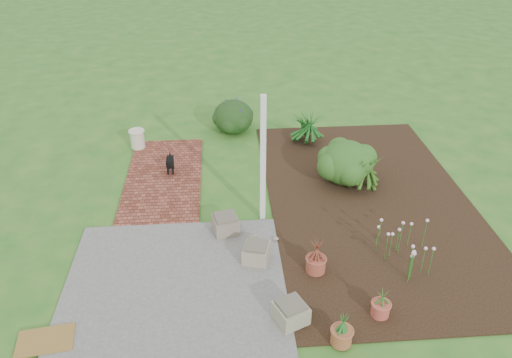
{
  "coord_description": "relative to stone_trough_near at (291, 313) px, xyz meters",
  "views": [
    {
      "loc": [
        -0.42,
        -7.64,
        5.56
      ],
      "look_at": [
        0.2,
        0.4,
        0.7
      ],
      "focal_mm": 35.0,
      "sensor_mm": 36.0,
      "label": 1
    }
  ],
  "objects": [
    {
      "name": "agapanthus_clump_back",
      "position": [
        1.99,
        3.58,
        0.32
      ],
      "size": [
        1.24,
        1.24,
        0.95
      ],
      "primitive_type": null,
      "rotation": [
        0.0,
        0.0,
        0.19
      ],
      "color": "#10390F",
      "rests_on": "garden_bed"
    },
    {
      "name": "ground",
      "position": [
        -0.48,
        2.53,
        -0.18
      ],
      "size": [
        80.0,
        80.0,
        0.0
      ],
      "primitive_type": "plane",
      "color": "#266520",
      "rests_on": "ground"
    },
    {
      "name": "terracotta_pot_bronze",
      "position": [
        0.56,
        1.05,
        -0.02
      ],
      "size": [
        0.36,
        0.36,
        0.26
      ],
      "primitive_type": "cylinder",
      "rotation": [
        0.0,
        0.0,
        0.13
      ],
      "color": "#9B4734",
      "rests_on": "garden_bed"
    },
    {
      "name": "concrete_patio",
      "position": [
        -1.73,
        0.78,
        -0.16
      ],
      "size": [
        3.5,
        3.5,
        0.04
      ],
      "primitive_type": "cube",
      "color": "#5B5B59",
      "rests_on": "ground"
    },
    {
      "name": "black_dog",
      "position": [
        -2.04,
        4.43,
        0.12
      ],
      "size": [
        0.16,
        0.51,
        0.44
      ],
      "rotation": [
        0.0,
        0.0,
        0.03
      ],
      "color": "black",
      "rests_on": "brick_path"
    },
    {
      "name": "pink_flower_patch",
      "position": [
        2.12,
        1.14,
        0.19
      ],
      "size": [
        1.26,
        1.26,
        0.69
      ],
      "primitive_type": null,
      "rotation": [
        0.0,
        0.0,
        -0.19
      ],
      "color": "#113D0F",
      "rests_on": "garden_bed"
    },
    {
      "name": "brick_path",
      "position": [
        -2.18,
        4.28,
        -0.16
      ],
      "size": [
        1.6,
        3.5,
        0.04
      ],
      "primitive_type": "cube",
      "color": "#5E2A1D",
      "rests_on": "ground"
    },
    {
      "name": "terracotta_pot_small_left",
      "position": [
        1.33,
        0.02,
        -0.04
      ],
      "size": [
        0.34,
        0.34,
        0.22
      ],
      "primitive_type": "cylinder",
      "rotation": [
        0.0,
        0.0,
        0.31
      ],
      "color": "#B24B3C",
      "rests_on": "garden_bed"
    },
    {
      "name": "purple_flowering_bush",
      "position": [
        -0.59,
        6.49,
        0.25
      ],
      "size": [
        1.31,
        1.31,
        0.86
      ],
      "primitive_type": "ellipsoid",
      "rotation": [
        0.0,
        0.0,
        0.37
      ],
      "color": "black",
      "rests_on": "ground"
    },
    {
      "name": "stone_trough_mid",
      "position": [
        -0.4,
        1.38,
        -0.0
      ],
      "size": [
        0.51,
        0.51,
        0.28
      ],
      "primitive_type": "cube",
      "rotation": [
        0.0,
        0.0,
        -0.27
      ],
      "color": "gray",
      "rests_on": "concrete_patio"
    },
    {
      "name": "agapanthus_clump_front",
      "position": [
        1.16,
        5.73,
        0.3
      ],
      "size": [
        1.3,
        1.3,
        0.91
      ],
      "primitive_type": null,
      "rotation": [
        0.0,
        0.0,
        -0.32
      ],
      "color": "#0F3614",
      "rests_on": "garden_bed"
    },
    {
      "name": "stone_trough_near",
      "position": [
        0.0,
        0.0,
        0.0
      ],
      "size": [
        0.56,
        0.56,
        0.28
      ],
      "primitive_type": "cube",
      "rotation": [
        0.0,
        0.0,
        0.42
      ],
      "color": "gray",
      "rests_on": "concrete_patio"
    },
    {
      "name": "coir_doormat",
      "position": [
        -3.46,
        -0.12,
        -0.13
      ],
      "size": [
        0.83,
        0.6,
        0.02
      ],
      "primitive_type": "cube",
      "rotation": [
        0.0,
        0.0,
        0.14
      ],
      "color": "brown",
      "rests_on": "concrete_patio"
    },
    {
      "name": "evergreen_shrub",
      "position": [
        1.68,
        3.83,
        0.31
      ],
      "size": [
        1.42,
        1.42,
        0.93
      ],
      "primitive_type": "ellipsoid",
      "rotation": [
        0.0,
        0.0,
        0.39
      ],
      "color": "#18440E",
      "rests_on": "garden_bed"
    },
    {
      "name": "terracotta_pot_small_right",
      "position": [
        0.65,
        -0.45,
        -0.03
      ],
      "size": [
        0.33,
        0.33,
        0.25
      ],
      "primitive_type": "cylinder",
      "rotation": [
        0.0,
        0.0,
        0.14
      ],
      "color": "#985333",
      "rests_on": "garden_bed"
    },
    {
      "name": "veranda_post",
      "position": [
        -0.18,
        2.63,
        1.07
      ],
      "size": [
        0.1,
        0.1,
        2.5
      ],
      "primitive_type": "cube",
      "color": "white",
      "rests_on": "ground"
    },
    {
      "name": "stone_trough_far",
      "position": [
        -0.89,
        2.22,
        0.0
      ],
      "size": [
        0.52,
        0.52,
        0.29
      ],
      "primitive_type": "cube",
      "rotation": [
        0.0,
        0.0,
        0.22
      ],
      "color": "#706753",
      "rests_on": "concrete_patio"
    },
    {
      "name": "cream_ceramic_urn",
      "position": [
        -2.9,
        5.7,
        0.08
      ],
      "size": [
        0.34,
        0.34,
        0.44
      ],
      "primitive_type": "cylinder",
      "rotation": [
        0.0,
        0.0,
        0.04
      ],
      "color": "beige",
      "rests_on": "brick_path"
    },
    {
      "name": "garden_bed",
      "position": [
        2.02,
        3.03,
        -0.17
      ],
      "size": [
        4.0,
        7.0,
        0.03
      ],
      "primitive_type": "cube",
      "color": "black",
      "rests_on": "ground"
    }
  ]
}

